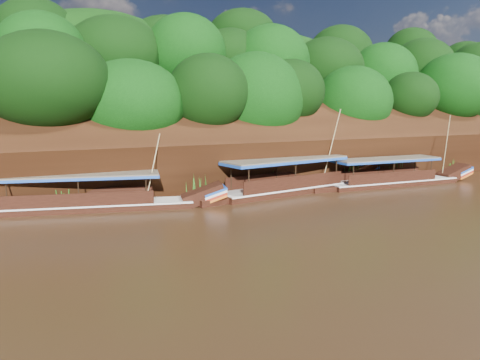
% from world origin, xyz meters
% --- Properties ---
extents(ground, '(160.00, 160.00, 0.00)m').
position_xyz_m(ground, '(0.00, 0.00, 0.00)').
color(ground, black).
rests_on(ground, ground).
extents(riverbank, '(120.00, 30.06, 19.40)m').
position_xyz_m(riverbank, '(-0.01, 22.73, 1.89)').
color(riverbank, black).
rests_on(riverbank, ground).
extents(boat_0, '(13.70, 2.74, 5.94)m').
position_xyz_m(boat_0, '(11.10, 7.23, 0.50)').
color(boat_0, black).
rests_on(boat_0, ground).
extents(boat_1, '(14.91, 4.47, 6.50)m').
position_xyz_m(boat_1, '(2.45, 8.23, 0.58)').
color(boat_1, black).
rests_on(boat_1, ground).
extents(boat_2, '(14.17, 4.98, 4.99)m').
position_xyz_m(boat_2, '(-11.70, 8.28, 0.50)').
color(boat_2, black).
rests_on(boat_2, ground).
extents(reeds, '(49.27, 2.40, 2.14)m').
position_xyz_m(reeds, '(-3.57, 9.28, 0.90)').
color(reeds, '#2E701C').
rests_on(reeds, ground).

